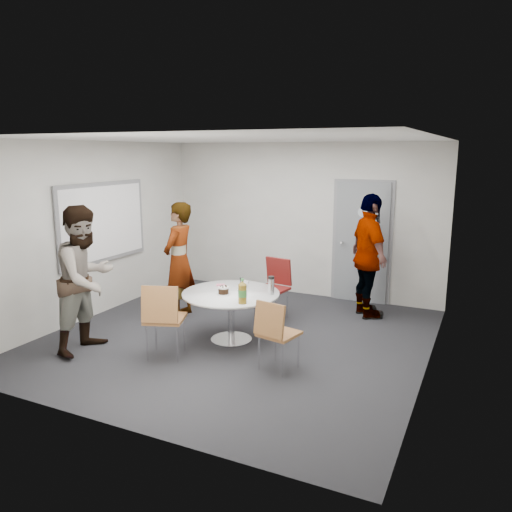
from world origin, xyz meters
The scene contains 15 objects.
floor centered at (0.00, 0.00, 0.00)m, with size 5.00×5.00×0.00m, color #232327.
ceiling centered at (0.00, 0.00, 2.70)m, with size 5.00×5.00×0.00m, color silver.
wall_back centered at (0.00, 2.50, 1.35)m, with size 5.00×5.00×0.00m, color silver.
wall_left centered at (-2.50, 0.00, 1.35)m, with size 5.00×5.00×0.00m, color silver.
wall_right centered at (2.50, 0.00, 1.35)m, with size 5.00×5.00×0.00m, color silver.
wall_front centered at (0.00, -2.50, 1.35)m, with size 5.00×5.00×0.00m, color silver.
door centered at (1.10, 2.48, 1.03)m, with size 1.02×0.17×2.12m.
whiteboard centered at (-2.46, 0.20, 1.45)m, with size 0.04×1.90×1.25m.
table centered at (-0.01, -0.11, 0.59)m, with size 1.31×1.31×1.00m.
chair_near_left centered at (-0.49, -1.02, 0.60)m, with size 0.60×0.63×0.97m.
chair_near_right centered at (0.89, -0.75, 0.53)m, with size 0.49×0.52×0.87m.
chair_far centered at (0.12, 1.02, 0.57)m, with size 0.51×0.55×0.94m.
person_main centered at (-1.26, 0.49, 0.90)m, with size 0.65×0.43×1.79m, color #A5C6EA.
person_left centered at (-1.57, -1.16, 0.95)m, with size 0.92×0.72×1.89m, color white.
person_right centered at (1.40, 1.71, 0.96)m, with size 1.13×0.47×1.93m, color black.
Camera 1 is at (3.04, -5.80, 2.55)m, focal length 35.00 mm.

